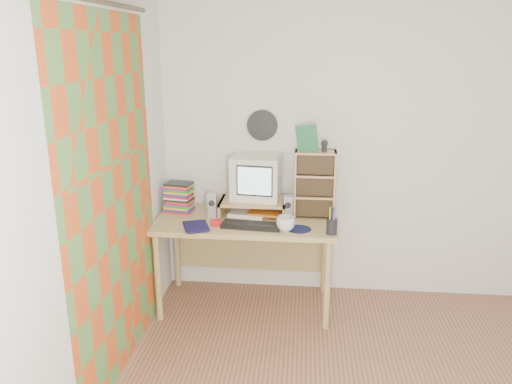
% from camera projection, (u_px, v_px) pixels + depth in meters
% --- Properties ---
extents(back_wall, '(3.50, 0.00, 3.50)m').
position_uv_depth(back_wall, '(377.00, 149.00, 4.01)').
color(back_wall, silver).
rests_on(back_wall, floor).
extents(left_wall, '(0.00, 3.50, 3.50)m').
position_uv_depth(left_wall, '(70.00, 212.00, 2.51)').
color(left_wall, silver).
rests_on(left_wall, floor).
extents(curtain, '(0.00, 2.20, 2.20)m').
position_uv_depth(curtain, '(115.00, 202.00, 2.99)').
color(curtain, '#C0491B').
rests_on(curtain, left_wall).
extents(wall_disc, '(0.25, 0.02, 0.25)m').
position_uv_depth(wall_disc, '(262.00, 125.00, 4.03)').
color(wall_disc, black).
rests_on(wall_disc, back_wall).
extents(desk, '(1.40, 0.70, 0.75)m').
position_uv_depth(desk, '(246.00, 232.00, 4.00)').
color(desk, tan).
rests_on(desk, floor).
extents(monitor_riser, '(0.52, 0.30, 0.12)m').
position_uv_depth(monitor_riser, '(253.00, 204.00, 3.96)').
color(monitor_riser, '#AB7C5A').
rests_on(monitor_riser, desk).
extents(crt_monitor, '(0.40, 0.40, 0.35)m').
position_uv_depth(crt_monitor, '(256.00, 178.00, 3.95)').
color(crt_monitor, beige).
rests_on(crt_monitor, monitor_riser).
extents(speaker_left, '(0.07, 0.07, 0.19)m').
position_uv_depth(speaker_left, '(213.00, 205.00, 3.93)').
color(speaker_left, '#B5B6BA').
rests_on(speaker_left, desk).
extents(speaker_right, '(0.07, 0.07, 0.19)m').
position_uv_depth(speaker_right, '(288.00, 207.00, 3.88)').
color(speaker_right, '#B5B6BA').
rests_on(speaker_right, desk).
extents(keyboard, '(0.45, 0.19, 0.03)m').
position_uv_depth(keyboard, '(251.00, 225.00, 3.71)').
color(keyboard, black).
rests_on(keyboard, desk).
extents(dvd_stack, '(0.23, 0.18, 0.29)m').
position_uv_depth(dvd_stack, '(179.00, 194.00, 4.03)').
color(dvd_stack, brown).
rests_on(dvd_stack, desk).
extents(cd_rack, '(0.32, 0.17, 0.53)m').
position_uv_depth(cd_rack, '(315.00, 184.00, 3.88)').
color(cd_rack, '#AB7C5A').
rests_on(cd_rack, desk).
extents(mug, '(0.16, 0.16, 0.11)m').
position_uv_depth(mug, '(285.00, 224.00, 3.63)').
color(mug, silver).
rests_on(mug, desk).
extents(diary, '(0.26, 0.22, 0.04)m').
position_uv_depth(diary, '(184.00, 226.00, 3.68)').
color(diary, '#12103B').
rests_on(diary, desk).
extents(mousepad, '(0.21, 0.21, 0.00)m').
position_uv_depth(mousepad, '(299.00, 229.00, 3.67)').
color(mousepad, '#0F1834').
rests_on(mousepad, desk).
extents(pen_cup, '(0.10, 0.10, 0.15)m').
position_uv_depth(pen_cup, '(332.00, 224.00, 3.56)').
color(pen_cup, black).
rests_on(pen_cup, desk).
extents(papers, '(0.31, 0.25, 0.04)m').
position_uv_depth(papers, '(254.00, 213.00, 3.97)').
color(papers, white).
rests_on(papers, desk).
extents(red_box, '(0.09, 0.07, 0.04)m').
position_uv_depth(red_box, '(216.00, 223.00, 3.75)').
color(red_box, red).
rests_on(red_box, desk).
extents(game_box, '(0.16, 0.05, 0.20)m').
position_uv_depth(game_box, '(307.00, 138.00, 3.77)').
color(game_box, '#1A5C35').
rests_on(game_box, cd_rack).
extents(webcam, '(0.06, 0.06, 0.09)m').
position_uv_depth(webcam, '(324.00, 146.00, 3.76)').
color(webcam, black).
rests_on(webcam, cd_rack).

